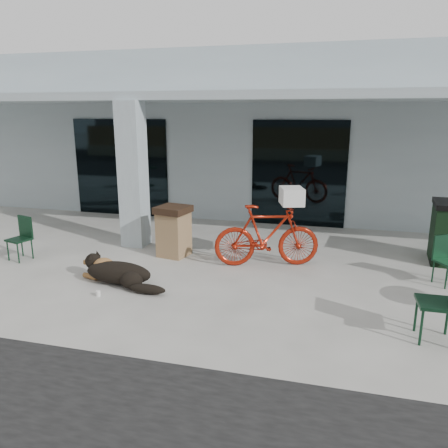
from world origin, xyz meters
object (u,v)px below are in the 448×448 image
(bicycle, at_px, (267,236))
(cafe_chair_near, at_px, (19,239))
(dog, at_px, (119,271))
(cafe_chair_far_b, at_px, (437,302))
(trash_receptacle, at_px, (174,231))

(bicycle, relative_size, cafe_chair_near, 2.31)
(dog, distance_m, cafe_chair_far_b, 4.94)
(cafe_chair_near, height_order, cafe_chair_far_b, cafe_chair_far_b)
(cafe_chair_far_b, bearing_deg, bicycle, -132.38)
(bicycle, height_order, dog, bicycle)
(cafe_chair_near, bearing_deg, cafe_chair_far_b, 4.75)
(trash_receptacle, bearing_deg, bicycle, -3.54)
(dog, height_order, cafe_chair_far_b, cafe_chair_far_b)
(bicycle, height_order, cafe_chair_near, bicycle)
(bicycle, xyz_separation_m, cafe_chair_far_b, (2.57, -2.27, -0.07))
(cafe_chair_far_b, bearing_deg, cafe_chair_near, -101.31)
(dog, bearing_deg, cafe_chair_near, -178.79)
(cafe_chair_far_b, relative_size, trash_receptacle, 1.02)
(cafe_chair_near, bearing_deg, bicycle, 25.85)
(bicycle, relative_size, trash_receptacle, 1.92)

